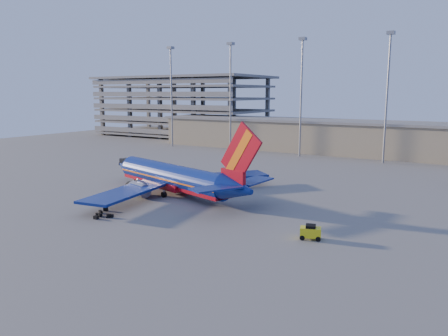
{
  "coord_description": "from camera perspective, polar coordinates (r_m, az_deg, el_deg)",
  "views": [
    {
      "loc": [
        35.39,
        -55.32,
        15.54
      ],
      "look_at": [
        0.18,
        1.81,
        4.0
      ],
      "focal_mm": 35.0,
      "sensor_mm": 36.0,
      "label": 1
    }
  ],
  "objects": [
    {
      "name": "ground",
      "position": [
        67.49,
        -0.94,
        -3.56
      ],
      "size": [
        220.0,
        220.0,
        0.0
      ],
      "primitive_type": "plane",
      "color": "slate",
      "rests_on": "ground"
    },
    {
      "name": "terminal_building",
      "position": [
        116.68,
        18.96,
        3.71
      ],
      "size": [
        122.0,
        16.0,
        8.5
      ],
      "color": "gray",
      "rests_on": "ground"
    },
    {
      "name": "parking_garage",
      "position": [
        161.98,
        -5.38,
        8.37
      ],
      "size": [
        62.0,
        32.0,
        21.4
      ],
      "color": "slate",
      "rests_on": "ground"
    },
    {
      "name": "light_mast_row",
      "position": [
        105.8,
        15.21,
        10.51
      ],
      "size": [
        101.6,
        1.6,
        28.65
      ],
      "color": "gray",
      "rests_on": "ground"
    },
    {
      "name": "aircraft_main",
      "position": [
        68.17,
        -6.4,
        -1.28
      ],
      "size": [
        34.53,
        32.74,
        11.98
      ],
      "rotation": [
        0.0,
        0.0,
        -0.28
      ],
      "color": "navy",
      "rests_on": "ground"
    },
    {
      "name": "baggage_tug",
      "position": [
        48.29,
        11.24,
        -8.17
      ],
      "size": [
        2.53,
        1.96,
        1.6
      ],
      "rotation": [
        0.0,
        0.0,
        0.32
      ],
      "color": "yellow",
      "rests_on": "ground"
    },
    {
      "name": "luggage_pile",
      "position": [
        58.42,
        -15.6,
        -5.82
      ],
      "size": [
        3.53,
        3.83,
        0.51
      ],
      "color": "black",
      "rests_on": "ground"
    }
  ]
}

